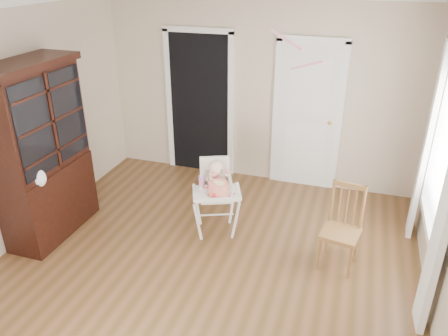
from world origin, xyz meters
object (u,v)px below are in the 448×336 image
(high_chair, at_px, (215,189))
(cake, at_px, (218,188))
(dining_chair, at_px, (341,230))
(sippy_cup, at_px, (202,182))
(china_cabinet, at_px, (42,153))

(high_chair, relative_size, cake, 3.26)
(dining_chair, bearing_deg, sippy_cup, -171.76)
(high_chair, relative_size, sippy_cup, 5.65)
(cake, height_order, sippy_cup, sippy_cup)
(cake, bearing_deg, china_cabinet, -169.36)
(high_chair, distance_m, sippy_cup, 0.24)
(sippy_cup, xyz_separation_m, dining_chair, (1.59, -0.04, -0.30))
(cake, relative_size, dining_chair, 0.31)
(high_chair, relative_size, china_cabinet, 0.46)
(cake, height_order, china_cabinet, china_cabinet)
(sippy_cup, bearing_deg, cake, -15.89)
(dining_chair, bearing_deg, high_chair, -177.66)
(cake, xyz_separation_m, china_cabinet, (-1.99, -0.37, 0.32))
(cake, bearing_deg, dining_chair, 0.99)
(sippy_cup, distance_m, dining_chair, 1.62)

